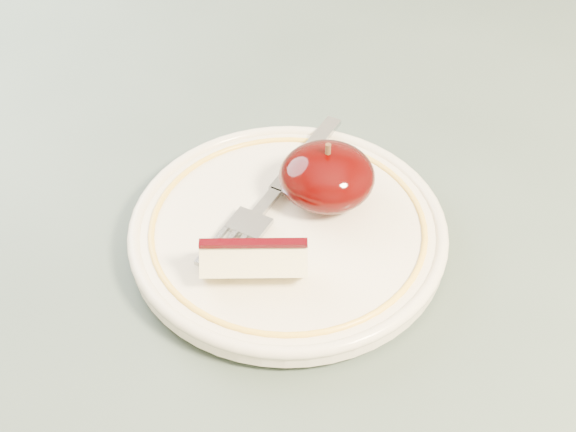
{
  "coord_description": "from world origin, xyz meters",
  "views": [
    {
      "loc": [
        -0.01,
        -0.42,
        1.17
      ],
      "look_at": [
        -0.02,
        -0.03,
        0.78
      ],
      "focal_mm": 50.0,
      "sensor_mm": 36.0,
      "label": 1
    }
  ],
  "objects_px": {
    "plate": "(288,230)",
    "fork": "(275,192)",
    "table": "(310,294)",
    "apple_half": "(327,176)"
  },
  "relations": [
    {
      "from": "table",
      "to": "apple_half",
      "type": "distance_m",
      "value": 0.13
    },
    {
      "from": "table",
      "to": "apple_half",
      "type": "relative_size",
      "value": 13.11
    },
    {
      "from": "apple_half",
      "to": "plate",
      "type": "bearing_deg",
      "value": -133.09
    },
    {
      "from": "plate",
      "to": "apple_half",
      "type": "xyz_separation_m",
      "value": [
        0.03,
        0.03,
        0.03
      ]
    },
    {
      "from": "fork",
      "to": "plate",
      "type": "bearing_deg",
      "value": -133.91
    },
    {
      "from": "fork",
      "to": "table",
      "type": "bearing_deg",
      "value": -67.86
    },
    {
      "from": "table",
      "to": "fork",
      "type": "relative_size",
      "value": 5.25
    },
    {
      "from": "table",
      "to": "fork",
      "type": "height_order",
      "value": "fork"
    },
    {
      "from": "table",
      "to": "plate",
      "type": "distance_m",
      "value": 0.11
    },
    {
      "from": "plate",
      "to": "fork",
      "type": "height_order",
      "value": "fork"
    }
  ]
}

